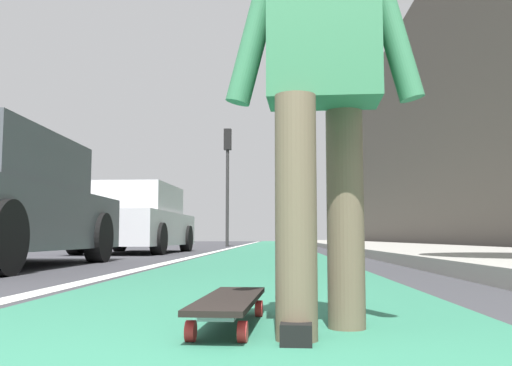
% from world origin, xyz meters
% --- Properties ---
extents(ground_plane, '(80.00, 80.00, 0.00)m').
position_xyz_m(ground_plane, '(10.00, 0.00, 0.00)').
color(ground_plane, '#38383D').
extents(bike_lane_paint, '(56.00, 2.21, 0.00)m').
position_xyz_m(bike_lane_paint, '(24.00, 0.00, 0.00)').
color(bike_lane_paint, '#2D7256').
rests_on(bike_lane_paint, ground).
extents(lane_stripe_white, '(52.00, 0.16, 0.01)m').
position_xyz_m(lane_stripe_white, '(20.00, 1.25, 0.00)').
color(lane_stripe_white, silver).
rests_on(lane_stripe_white, ground).
extents(sidewalk_curb, '(52.00, 3.20, 0.14)m').
position_xyz_m(sidewalk_curb, '(18.00, -3.29, 0.07)').
color(sidewalk_curb, '#9E9B93').
rests_on(sidewalk_curb, ground).
extents(building_facade, '(40.00, 1.20, 9.21)m').
position_xyz_m(building_facade, '(22.00, -5.98, 4.60)').
color(building_facade, '#595249').
rests_on(building_facade, ground).
extents(skateboard, '(0.85, 0.25, 0.11)m').
position_xyz_m(skateboard, '(1.54, -0.02, 0.09)').
color(skateboard, red).
rests_on(skateboard, ground).
extents(skater_person, '(0.45, 0.72, 1.64)m').
position_xyz_m(skater_person, '(1.40, -0.37, 0.94)').
color(skater_person, brown).
rests_on(skater_person, ground).
extents(parked_car_mid, '(4.44, 1.99, 1.47)m').
position_xyz_m(parked_car_mid, '(11.66, 2.86, 0.70)').
color(parked_car_mid, silver).
rests_on(parked_car_mid, ground).
extents(traffic_light, '(0.33, 0.28, 4.45)m').
position_xyz_m(traffic_light, '(20.51, 1.65, 3.06)').
color(traffic_light, '#2D2D2D').
rests_on(traffic_light, ground).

